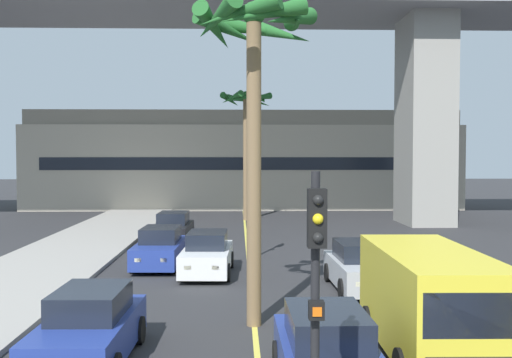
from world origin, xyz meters
name	(u,v)px	position (x,y,z in m)	size (l,w,h in m)	color
lane_stripe_center	(249,264)	(0.00, 24.00, 0.00)	(0.14, 56.00, 0.01)	#DBCC4C
bridge_overpass	(261,5)	(1.06, 37.81, 13.84)	(76.48, 8.00, 17.39)	gray
pier_building_backdrop	(243,161)	(0.00, 50.76, 3.95)	(35.37, 8.04, 8.01)	#BCB29E
car_queue_front	(89,329)	(-3.58, 12.79, 0.72)	(1.90, 4.14, 1.56)	navy
car_queue_second	(160,249)	(-3.50, 23.59, 0.72)	(1.94, 4.15, 1.56)	navy
car_queue_third	(359,268)	(3.56, 19.43, 0.72)	(1.91, 4.14, 1.56)	#B7BABF
car_queue_fourth	(207,255)	(-1.57, 22.08, 0.72)	(1.95, 4.16, 1.56)	white
car_queue_fifth	(328,357)	(1.22, 10.87, 0.72)	(1.86, 4.11, 1.56)	navy
car_queue_sixth	(173,229)	(-3.67, 29.70, 0.72)	(1.92, 4.15, 1.56)	black
delivery_van	(429,301)	(3.69, 12.74, 1.29)	(2.24, 5.29, 2.36)	yellow
traffic_light_median_near	(316,285)	(0.60, 7.89, 2.71)	(0.24, 0.37, 4.20)	black
traffic_light_median_far	(253,195)	(0.23, 25.39, 2.71)	(0.24, 0.37, 4.20)	black
palm_tree_near_median	(246,115)	(0.14, 40.26, 7.14)	(3.61, 3.62, 8.72)	brown
palm_tree_mid_median	(254,57)	(-0.01, 15.42, 6.90)	(3.29, 3.29, 8.31)	brown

